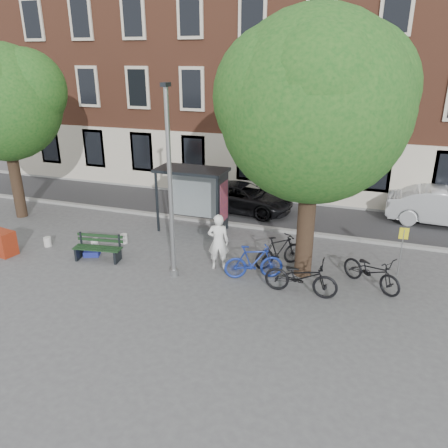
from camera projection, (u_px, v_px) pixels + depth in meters
ground at (174, 275)px, 14.46m from camera, size 90.00×90.00×0.00m
road at (237, 210)px, 20.64m from camera, size 40.00×4.00×0.01m
curb_near at (223, 223)px, 18.86m from camera, size 40.00×0.25×0.12m
curb_far at (249, 197)px, 22.39m from camera, size 40.00×0.25×0.12m
building_row at (272, 52)px, 23.43m from camera, size 30.00×8.00×14.00m
lamppost at (171, 195)px, 13.47m from camera, size 0.28×0.35×6.11m
tree_right at (315, 100)px, 12.45m from camera, size 5.76×5.60×8.20m
tree_left at (0, 98)px, 17.87m from camera, size 5.18×4.86×7.40m
bus_shelter at (202, 186)px, 17.59m from camera, size 2.85×1.45×2.62m
painter at (218, 242)px, 14.63m from camera, size 0.81×0.64×1.95m
bench at (98, 249)px, 15.48m from camera, size 1.77×0.80×0.88m
bike_a at (301, 277)px, 13.14m from camera, size 2.24×0.83×1.17m
bike_b at (254, 262)px, 14.12m from camera, size 1.98×1.25×1.16m
bike_c at (372, 271)px, 13.57m from camera, size 2.13×1.81×1.10m
bike_d at (279, 251)px, 14.92m from camera, size 1.71×1.72×1.14m
car_dark at (243, 197)px, 20.34m from camera, size 4.89×2.61×1.31m
car_silver at (446, 207)px, 18.59m from camera, size 4.83×1.82×1.57m
red_stand at (2, 243)px, 15.86m from camera, size 0.99×0.74×0.90m
blue_crate at (92, 253)px, 15.89m from camera, size 0.66×0.58×0.20m
bucket_a at (48, 242)px, 16.64m from camera, size 0.35×0.35×0.36m
bucket_b at (95, 243)px, 16.51m from camera, size 0.35×0.35×0.36m
bucket_c at (124, 239)px, 16.93m from camera, size 0.36×0.36×0.36m
notice_sign at (402, 243)px, 14.06m from camera, size 0.29×0.06×1.69m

